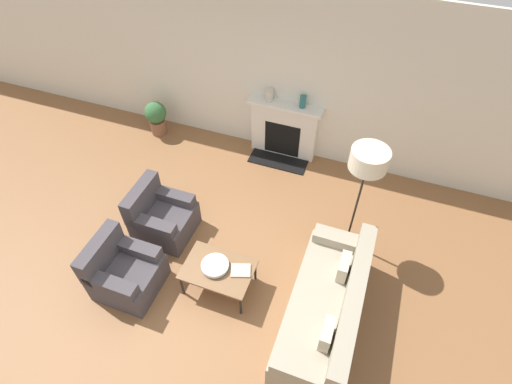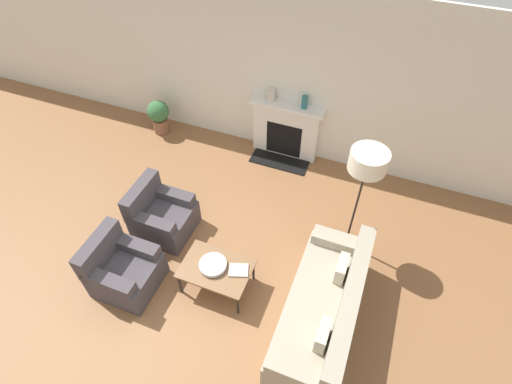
# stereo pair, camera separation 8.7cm
# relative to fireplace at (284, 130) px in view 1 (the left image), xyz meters

# --- Properties ---
(ground_plane) EXTENTS (18.00, 18.00, 0.00)m
(ground_plane) POSITION_rel_fireplace_xyz_m (-0.11, -3.05, -0.51)
(ground_plane) COLOR brown
(wall_back) EXTENTS (18.00, 0.06, 2.90)m
(wall_back) POSITION_rel_fireplace_xyz_m (-0.11, 0.15, 0.94)
(wall_back) COLOR silver
(wall_back) RESTS_ON ground_plane
(fireplace) EXTENTS (1.27, 0.59, 1.05)m
(fireplace) POSITION_rel_fireplace_xyz_m (0.00, 0.00, 0.00)
(fireplace) COLOR silver
(fireplace) RESTS_ON ground_plane
(couch) EXTENTS (0.81, 2.03, 0.83)m
(couch) POSITION_rel_fireplace_xyz_m (1.48, -2.88, -0.20)
(couch) COLOR #9E937F
(couch) RESTS_ON ground_plane
(armchair_near) EXTENTS (0.79, 0.76, 0.84)m
(armchair_near) POSITION_rel_fireplace_xyz_m (-1.14, -3.33, -0.20)
(armchair_near) COLOR #423D42
(armchair_near) RESTS_ON ground_plane
(armchair_far) EXTENTS (0.79, 0.76, 0.84)m
(armchair_far) POSITION_rel_fireplace_xyz_m (-1.14, -2.34, -0.20)
(armchair_far) COLOR #423D42
(armchair_far) RESTS_ON ground_plane
(coffee_table) EXTENTS (0.91, 0.62, 0.43)m
(coffee_table) POSITION_rel_fireplace_xyz_m (0.03, -2.92, -0.11)
(coffee_table) COLOR brown
(coffee_table) RESTS_ON ground_plane
(bowl) EXTENTS (0.36, 0.36, 0.07)m
(bowl) POSITION_rel_fireplace_xyz_m (-0.01, -2.91, -0.04)
(bowl) COLOR silver
(bowl) RESTS_ON coffee_table
(book) EXTENTS (0.30, 0.27, 0.02)m
(book) POSITION_rel_fireplace_xyz_m (0.32, -2.85, -0.07)
(book) COLOR #B2A893
(book) RESTS_ON coffee_table
(floor_lamp) EXTENTS (0.47, 0.47, 1.79)m
(floor_lamp) POSITION_rel_fireplace_xyz_m (1.50, -1.60, 1.04)
(floor_lamp) COLOR black
(floor_lamp) RESTS_ON ground_plane
(mantel_vase_left) EXTENTS (0.14, 0.14, 0.19)m
(mantel_vase_left) POSITION_rel_fireplace_xyz_m (-0.30, 0.02, 0.63)
(mantel_vase_left) COLOR beige
(mantel_vase_left) RESTS_ON fireplace
(mantel_vase_center_left) EXTENTS (0.10, 0.10, 0.21)m
(mantel_vase_center_left) POSITION_rel_fireplace_xyz_m (0.28, 0.02, 0.64)
(mantel_vase_center_left) COLOR #28666B
(mantel_vase_center_left) RESTS_ON fireplace
(potted_plant) EXTENTS (0.40, 0.40, 0.67)m
(potted_plant) POSITION_rel_fireplace_xyz_m (-2.40, -0.26, -0.13)
(potted_plant) COLOR brown
(potted_plant) RESTS_ON ground_plane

